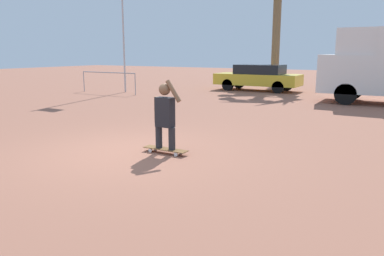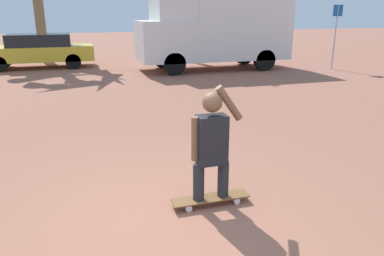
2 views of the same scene
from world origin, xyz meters
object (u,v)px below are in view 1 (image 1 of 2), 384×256
at_px(skateboard, 165,149).
at_px(parked_car_yellow, 258,77).
at_px(person_skateboarder, 165,113).
at_px(flagpole, 124,9).

height_order(skateboard, parked_car_yellow, parked_car_yellow).
bearing_deg(person_skateboarder, skateboard, 0.00).
distance_m(skateboard, flagpole, 13.16).
relative_size(skateboard, person_skateboarder, 0.70).
bearing_deg(flagpole, person_skateboarder, -46.31).
bearing_deg(person_skateboarder, parked_car_yellow, 102.52).
bearing_deg(skateboard, flagpole, 133.69).
bearing_deg(skateboard, parked_car_yellow, 102.52).
xyz_separation_m(person_skateboarder, flagpole, (-8.64, 9.04, 3.35)).
distance_m(parked_car_yellow, flagpole, 7.89).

